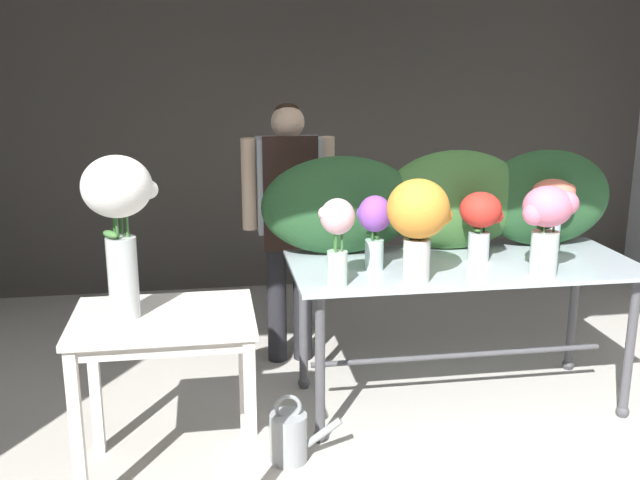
% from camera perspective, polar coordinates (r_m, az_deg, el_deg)
% --- Properties ---
extents(ground_plane, '(8.33, 8.33, 0.00)m').
position_cam_1_polar(ground_plane, '(4.51, 4.05, -10.47)').
color(ground_plane, beige).
extents(wall_back, '(5.64, 0.12, 2.93)m').
position_cam_1_polar(wall_back, '(5.96, 0.18, 10.33)').
color(wall_back, '#4C4742').
rests_on(wall_back, ground).
extents(display_table_glass, '(1.85, 0.81, 0.82)m').
position_cam_1_polar(display_table_glass, '(4.00, 11.11, -3.60)').
color(display_table_glass, silver).
rests_on(display_table_glass, ground).
extents(side_table_white, '(0.79, 0.59, 0.79)m').
position_cam_1_polar(side_table_white, '(3.31, -12.11, -7.46)').
color(side_table_white, silver).
rests_on(side_table_white, ground).
extents(florist, '(0.56, 0.24, 1.61)m').
position_cam_1_polar(florist, '(4.41, -2.47, 2.56)').
color(florist, '#232328').
rests_on(florist, ground).
extents(foliage_backdrop, '(2.03, 0.29, 0.57)m').
position_cam_1_polar(foliage_backdrop, '(4.14, 9.63, 3.02)').
color(foliage_backdrop, '#28562D').
rests_on(foliage_backdrop, display_table_glass).
extents(vase_rosy_stock, '(0.28, 0.24, 0.45)m').
position_cam_1_polar(vase_rosy_stock, '(3.77, 17.41, 1.46)').
color(vase_rosy_stock, silver).
rests_on(vase_rosy_stock, display_table_glass).
extents(vase_blush_snapdragons, '(0.18, 0.16, 0.43)m').
position_cam_1_polar(vase_blush_snapdragons, '(3.44, 1.37, 0.53)').
color(vase_blush_snapdragons, silver).
rests_on(vase_blush_snapdragons, display_table_glass).
extents(vase_scarlet_roses, '(0.23, 0.22, 0.38)m').
position_cam_1_polar(vase_scarlet_roses, '(3.96, 12.48, 1.64)').
color(vase_scarlet_roses, silver).
rests_on(vase_scarlet_roses, display_table_glass).
extents(vase_sunset_carnations, '(0.32, 0.30, 0.51)m').
position_cam_1_polar(vase_sunset_carnations, '(3.52, 7.69, 1.74)').
color(vase_sunset_carnations, silver).
rests_on(vase_sunset_carnations, display_table_glass).
extents(vase_violet_freesia, '(0.18, 0.17, 0.39)m').
position_cam_1_polar(vase_violet_freesia, '(3.72, 4.26, 1.20)').
color(vase_violet_freesia, silver).
rests_on(vase_violet_freesia, display_table_glass).
extents(vase_coral_tulips, '(0.25, 0.23, 0.42)m').
position_cam_1_polar(vase_coral_tulips, '(4.20, 17.79, 2.58)').
color(vase_coral_tulips, silver).
rests_on(vase_coral_tulips, display_table_glass).
extents(vase_white_roses_tall, '(0.31, 0.29, 0.71)m').
position_cam_1_polar(vase_white_roses_tall, '(3.16, -15.50, 2.05)').
color(vase_white_roses_tall, silver).
rests_on(vase_white_roses_tall, side_table_white).
extents(watering_can, '(0.35, 0.18, 0.34)m').
position_cam_1_polar(watering_can, '(3.60, -2.41, -15.14)').
color(watering_can, '#999EA3').
rests_on(watering_can, ground).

